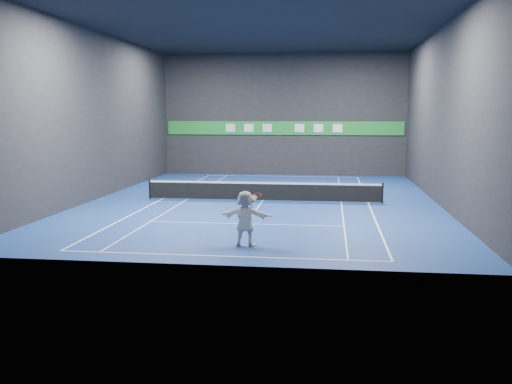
# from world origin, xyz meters

# --- Properties ---
(ground) EXTENTS (26.00, 26.00, 0.00)m
(ground) POSITION_xyz_m (0.00, 0.00, 0.00)
(ground) COLOR navy
(ground) RESTS_ON ground
(ceiling) EXTENTS (26.00, 26.00, 0.00)m
(ceiling) POSITION_xyz_m (0.00, 0.00, 9.00)
(ceiling) COLOR black
(ceiling) RESTS_ON ground
(wall_back) EXTENTS (18.00, 0.10, 9.00)m
(wall_back) POSITION_xyz_m (0.00, 13.00, 4.50)
(wall_back) COLOR black
(wall_back) RESTS_ON ground
(wall_front) EXTENTS (18.00, 0.10, 9.00)m
(wall_front) POSITION_xyz_m (0.00, -13.00, 4.50)
(wall_front) COLOR black
(wall_front) RESTS_ON ground
(wall_left) EXTENTS (0.10, 26.00, 9.00)m
(wall_left) POSITION_xyz_m (-9.00, 0.00, 4.50)
(wall_left) COLOR black
(wall_left) RESTS_ON ground
(wall_right) EXTENTS (0.10, 26.00, 9.00)m
(wall_right) POSITION_xyz_m (9.00, 0.00, 4.50)
(wall_right) COLOR black
(wall_right) RESTS_ON ground
(baseline_near) EXTENTS (10.98, 0.08, 0.01)m
(baseline_near) POSITION_xyz_m (0.00, -11.89, 0.00)
(baseline_near) COLOR white
(baseline_near) RESTS_ON ground
(baseline_far) EXTENTS (10.98, 0.08, 0.01)m
(baseline_far) POSITION_xyz_m (0.00, 11.89, 0.00)
(baseline_far) COLOR white
(baseline_far) RESTS_ON ground
(sideline_doubles_left) EXTENTS (0.08, 23.78, 0.01)m
(sideline_doubles_left) POSITION_xyz_m (-5.49, 0.00, 0.00)
(sideline_doubles_left) COLOR white
(sideline_doubles_left) RESTS_ON ground
(sideline_doubles_right) EXTENTS (0.08, 23.78, 0.01)m
(sideline_doubles_right) POSITION_xyz_m (5.49, 0.00, 0.00)
(sideline_doubles_right) COLOR white
(sideline_doubles_right) RESTS_ON ground
(sideline_singles_left) EXTENTS (0.06, 23.78, 0.01)m
(sideline_singles_left) POSITION_xyz_m (-4.11, 0.00, 0.00)
(sideline_singles_left) COLOR white
(sideline_singles_left) RESTS_ON ground
(sideline_singles_right) EXTENTS (0.06, 23.78, 0.01)m
(sideline_singles_right) POSITION_xyz_m (4.11, 0.00, 0.00)
(sideline_singles_right) COLOR white
(sideline_singles_right) RESTS_ON ground
(service_line_near) EXTENTS (8.23, 0.06, 0.01)m
(service_line_near) POSITION_xyz_m (0.00, -6.40, 0.00)
(service_line_near) COLOR white
(service_line_near) RESTS_ON ground
(service_line_far) EXTENTS (8.23, 0.06, 0.01)m
(service_line_far) POSITION_xyz_m (0.00, 6.40, 0.00)
(service_line_far) COLOR white
(service_line_far) RESTS_ON ground
(center_service_line) EXTENTS (0.06, 12.80, 0.01)m
(center_service_line) POSITION_xyz_m (0.00, 0.00, 0.00)
(center_service_line) COLOR white
(center_service_line) RESTS_ON ground
(player) EXTENTS (1.86, 0.78, 1.95)m
(player) POSITION_xyz_m (0.59, -10.30, 0.98)
(player) COLOR white
(player) RESTS_ON ground
(tennis_ball) EXTENTS (0.06, 0.06, 0.06)m
(tennis_ball) POSITION_xyz_m (0.24, -10.06, 2.44)
(tennis_ball) COLOR #A7D223
(tennis_ball) RESTS_ON player
(tennis_net) EXTENTS (12.50, 0.10, 1.07)m
(tennis_net) POSITION_xyz_m (0.00, 0.00, 0.54)
(tennis_net) COLOR black
(tennis_net) RESTS_ON ground
(sponsor_banner) EXTENTS (17.64, 0.11, 1.00)m
(sponsor_banner) POSITION_xyz_m (0.00, 12.93, 3.50)
(sponsor_banner) COLOR #1E8B2F
(sponsor_banner) RESTS_ON wall_back
(tennis_racket) EXTENTS (0.54, 0.41, 0.62)m
(tennis_racket) POSITION_xyz_m (0.96, -10.26, 1.73)
(tennis_racket) COLOR #AC121A
(tennis_racket) RESTS_ON player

